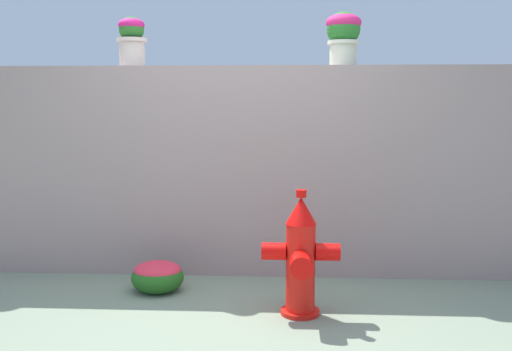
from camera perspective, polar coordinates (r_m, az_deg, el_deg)
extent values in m
plane|color=gray|center=(3.77, -3.26, -14.95)|extent=(24.00, 24.00, 0.00)
cube|color=gray|center=(4.80, -1.63, 0.52)|extent=(5.89, 0.39, 1.71)
cylinder|color=beige|center=(4.94, -12.22, 11.86)|extent=(0.21, 0.21, 0.23)
cylinder|color=beige|center=(4.95, -12.26, 13.03)|extent=(0.25, 0.25, 0.03)
sphere|color=#276322|center=(4.96, -12.29, 14.02)|extent=(0.20, 0.20, 0.20)
ellipsoid|color=#CB1B6B|center=(4.96, -12.30, 14.43)|extent=(0.22, 0.22, 0.11)
cylinder|color=beige|center=(4.82, 8.65, 11.90)|extent=(0.22, 0.22, 0.21)
cylinder|color=beige|center=(4.83, 8.67, 12.94)|extent=(0.25, 0.25, 0.03)
sphere|color=#236824|center=(4.84, 8.70, 14.23)|extent=(0.27, 0.27, 0.27)
ellipsoid|color=#C32060|center=(4.84, 8.71, 14.79)|extent=(0.29, 0.29, 0.15)
cylinder|color=red|center=(4.00, 4.41, -13.36)|extent=(0.27, 0.27, 0.03)
cylinder|color=red|center=(3.91, 4.45, -9.29)|extent=(0.20, 0.20, 0.62)
cone|color=red|center=(3.81, 4.51, -3.50)|extent=(0.21, 0.21, 0.18)
cylinder|color=red|center=(3.79, 4.53, -1.80)|extent=(0.07, 0.07, 0.05)
cylinder|color=red|center=(3.87, 1.78, -7.54)|extent=(0.16, 0.12, 0.12)
cylinder|color=red|center=(3.88, 7.15, -7.56)|extent=(0.16, 0.12, 0.12)
cylinder|color=red|center=(3.70, 4.53, -8.83)|extent=(0.14, 0.18, 0.14)
ellipsoid|color=#235C1C|center=(4.46, -9.77, -9.96)|extent=(0.40, 0.36, 0.24)
ellipsoid|color=#E82E44|center=(4.44, -9.78, -9.28)|extent=(0.36, 0.32, 0.13)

